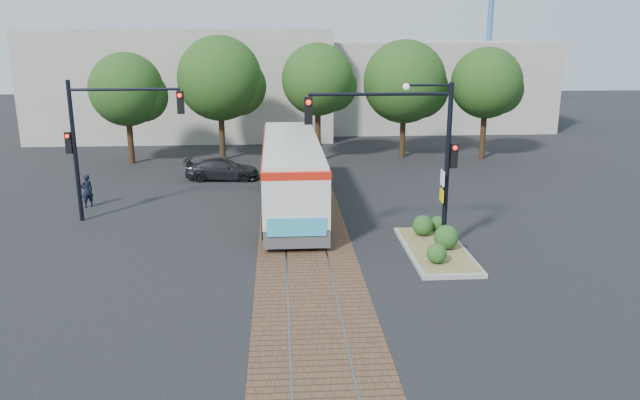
{
  "coord_description": "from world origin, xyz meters",
  "views": [
    {
      "loc": [
        -0.95,
        -22.41,
        7.99
      ],
      "look_at": [
        0.61,
        0.82,
        1.6
      ],
      "focal_mm": 35.0,
      "sensor_mm": 36.0,
      "label": 1
    }
  ],
  "objects": [
    {
      "name": "ground",
      "position": [
        0.0,
        0.0,
        0.0
      ],
      "size": [
        120.0,
        120.0,
        0.0
      ],
      "primitive_type": "plane",
      "color": "black",
      "rests_on": "ground"
    },
    {
      "name": "traffic_island",
      "position": [
        4.82,
        -0.9,
        0.33
      ],
      "size": [
        2.2,
        5.2,
        1.13
      ],
      "color": "gray",
      "rests_on": "ground"
    },
    {
      "name": "trackbed",
      "position": [
        0.0,
        4.0,
        0.01
      ],
      "size": [
        3.6,
        40.0,
        0.02
      ],
      "color": "brown",
      "rests_on": "ground"
    },
    {
      "name": "officer",
      "position": [
        -9.84,
        6.14,
        0.78
      ],
      "size": [
        0.67,
        0.65,
        1.56
      ],
      "primitive_type": "imported",
      "rotation": [
        0.0,
        0.0,
        3.84
      ],
      "color": "black",
      "rests_on": "ground"
    },
    {
      "name": "signal_pole_left",
      "position": [
        -8.37,
        4.0,
        3.86
      ],
      "size": [
        4.99,
        0.34,
        6.0
      ],
      "color": "black",
      "rests_on": "ground"
    },
    {
      "name": "warehouses",
      "position": [
        -0.53,
        28.75,
        3.81
      ],
      "size": [
        40.0,
        13.0,
        8.0
      ],
      "color": "#ADA899",
      "rests_on": "ground"
    },
    {
      "name": "tree_row",
      "position": [
        1.21,
        16.42,
        4.85
      ],
      "size": [
        26.4,
        5.6,
        7.67
      ],
      "color": "#382314",
      "rests_on": "ground"
    },
    {
      "name": "city_bus",
      "position": [
        -0.37,
        5.19,
        1.78
      ],
      "size": [
        2.67,
        11.94,
        3.19
      ],
      "rotation": [
        0.0,
        0.0,
        0.01
      ],
      "color": "#424244",
      "rests_on": "ground"
    },
    {
      "name": "signal_pole_main",
      "position": [
        3.86,
        -0.81,
        4.16
      ],
      "size": [
        5.49,
        0.46,
        6.0
      ],
      "color": "black",
      "rests_on": "ground"
    },
    {
      "name": "parked_car",
      "position": [
        -4.06,
        11.31,
        0.58
      ],
      "size": [
        4.12,
        1.88,
        1.17
      ],
      "primitive_type": "imported",
      "rotation": [
        0.0,
        0.0,
        1.51
      ],
      "color": "black",
      "rests_on": "ground"
    }
  ]
}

